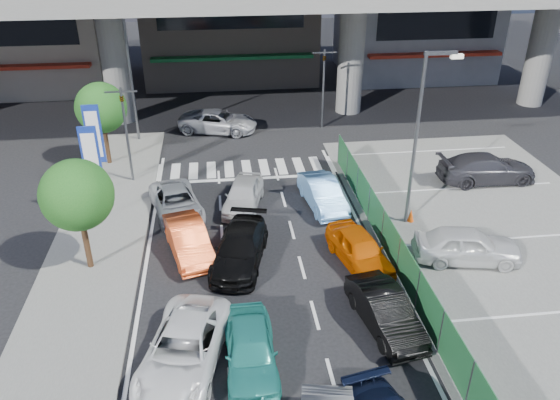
{
  "coord_description": "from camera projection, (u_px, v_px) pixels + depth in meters",
  "views": [
    {
      "loc": [
        -1.54,
        -15.22,
        13.05
      ],
      "look_at": [
        0.98,
        5.32,
        1.96
      ],
      "focal_mm": 35.0,
      "sensor_mm": 36.0,
      "label": 1
    }
  ],
  "objects": [
    {
      "name": "ground",
      "position": [
        271.0,
        319.0,
        19.65
      ],
      "size": [
        120.0,
        120.0,
        0.0
      ],
      "primitive_type": "plane",
      "color": "black",
      "rests_on": "ground"
    },
    {
      "name": "parking_lot",
      "position": [
        530.0,
        265.0,
        22.56
      ],
      "size": [
        12.0,
        28.0,
        0.06
      ],
      "primitive_type": "cube",
      "color": "#5D5D5B",
      "rests_on": "ground"
    },
    {
      "name": "sidewalk_left",
      "position": [
        91.0,
        267.0,
        22.37
      ],
      "size": [
        4.0,
        30.0,
        0.12
      ],
      "primitive_type": "cube",
      "color": "#5D5D5B",
      "rests_on": "ground"
    },
    {
      "name": "fence_run",
      "position": [
        407.0,
        272.0,
        20.66
      ],
      "size": [
        0.16,
        22.0,
        1.8
      ],
      "primitive_type": null,
      "color": "#1F5C30",
      "rests_on": "ground"
    },
    {
      "name": "building_west",
      "position": [
        25.0,
        3.0,
        42.83
      ],
      "size": [
        12.0,
        10.9,
        13.0
      ],
      "color": "#A79B87",
      "rests_on": "ground"
    },
    {
      "name": "building_east",
      "position": [
        417.0,
        2.0,
        46.5
      ],
      "size": [
        12.0,
        10.9,
        12.0
      ],
      "color": "slate",
      "rests_on": "ground"
    },
    {
      "name": "traffic_light_left",
      "position": [
        124.0,
        112.0,
        27.62
      ],
      "size": [
        1.6,
        1.24,
        5.2
      ],
      "color": "#595B60",
      "rests_on": "ground"
    },
    {
      "name": "traffic_light_right",
      "position": [
        324.0,
        69.0,
        35.0
      ],
      "size": [
        1.6,
        1.24,
        5.2
      ],
      "color": "#595B60",
      "rests_on": "ground"
    },
    {
      "name": "street_lamp_right",
      "position": [
        421.0,
        127.0,
        23.41
      ],
      "size": [
        1.65,
        0.22,
        8.0
      ],
      "color": "#595B60",
      "rests_on": "ground"
    },
    {
      "name": "street_lamp_left",
      "position": [
        133.0,
        66.0,
        32.46
      ],
      "size": [
        1.65,
        0.22,
        8.0
      ],
      "color": "#595B60",
      "rests_on": "ground"
    },
    {
      "name": "signboard_near",
      "position": [
        92.0,
        161.0,
        24.42
      ],
      "size": [
        0.8,
        0.14,
        4.7
      ],
      "color": "#595B60",
      "rests_on": "ground"
    },
    {
      "name": "signboard_far",
      "position": [
        94.0,
        137.0,
        27.0
      ],
      "size": [
        0.8,
        0.14,
        4.7
      ],
      "color": "#595B60",
      "rests_on": "ground"
    },
    {
      "name": "tree_near",
      "position": [
        77.0,
        195.0,
        20.8
      ],
      "size": [
        2.8,
        2.8,
        4.8
      ],
      "color": "#382314",
      "rests_on": "ground"
    },
    {
      "name": "tree_far",
      "position": [
        101.0,
        108.0,
        29.9
      ],
      "size": [
        2.8,
        2.8,
        4.8
      ],
      "color": "#382314",
      "rests_on": "ground"
    },
    {
      "name": "sedan_white_mid_left",
      "position": [
        184.0,
        349.0,
        17.34
      ],
      "size": [
        3.43,
        5.37,
        1.38
      ],
      "primitive_type": "imported",
      "rotation": [
        0.0,
        0.0,
        -0.25
      ],
      "color": "white",
      "rests_on": "ground"
    },
    {
      "name": "taxi_teal_mid",
      "position": [
        251.0,
        349.0,
        17.32
      ],
      "size": [
        1.64,
        4.05,
        1.38
      ],
      "primitive_type": "imported",
      "rotation": [
        0.0,
        0.0,
        0.0
      ],
      "color": "teal",
      "rests_on": "ground"
    },
    {
      "name": "hatch_black_mid_right",
      "position": [
        385.0,
        311.0,
        18.98
      ],
      "size": [
        2.1,
        4.25,
        1.34
      ],
      "primitive_type": "imported",
      "rotation": [
        0.0,
        0.0,
        0.17
      ],
      "color": "black",
      "rests_on": "ground"
    },
    {
      "name": "taxi_orange_left",
      "position": [
        188.0,
        240.0,
        23.03
      ],
      "size": [
        2.44,
        4.42,
        1.38
      ],
      "primitive_type": "imported",
      "rotation": [
        0.0,
        0.0,
        0.25
      ],
      "color": "#EE5423",
      "rests_on": "ground"
    },
    {
      "name": "sedan_black_mid",
      "position": [
        240.0,
        248.0,
        22.47
      ],
      "size": [
        2.98,
        5.02,
        1.36
      ],
      "primitive_type": "imported",
      "rotation": [
        0.0,
        0.0,
        -0.24
      ],
      "color": "black",
      "rests_on": "ground"
    },
    {
      "name": "taxi_orange_right",
      "position": [
        359.0,
        249.0,
        22.4
      ],
      "size": [
        2.46,
        4.31,
        1.38
      ],
      "primitive_type": "imported",
      "rotation": [
        0.0,
        0.0,
        0.22
      ],
      "color": "#D45703",
      "rests_on": "ground"
    },
    {
      "name": "wagon_silver_front_left",
      "position": [
        177.0,
        203.0,
        26.07
      ],
      "size": [
        3.1,
        4.87,
        1.25
      ],
      "primitive_type": "imported",
      "rotation": [
        0.0,
        0.0,
        0.24
      ],
      "color": "#B2B6BB",
      "rests_on": "ground"
    },
    {
      "name": "sedan_white_front_mid",
      "position": [
        243.0,
        195.0,
        26.67
      ],
      "size": [
        2.55,
        4.32,
        1.38
      ],
      "primitive_type": "imported",
      "rotation": [
        0.0,
        0.0,
        -0.24
      ],
      "color": "silver",
      "rests_on": "ground"
    },
    {
      "name": "kei_truck_front_right",
      "position": [
        323.0,
        194.0,
        26.77
      ],
      "size": [
        1.99,
        4.34,
        1.38
      ],
      "primitive_type": "imported",
      "rotation": [
        0.0,
        0.0,
        0.13
      ],
      "color": "#6DADF3",
      "rests_on": "ground"
    },
    {
      "name": "crossing_wagon_silver",
      "position": [
        218.0,
        121.0,
        35.8
      ],
      "size": [
        5.51,
        3.6,
        1.41
      ],
      "primitive_type": "imported",
      "rotation": [
        0.0,
        0.0,
        1.3
      ],
      "color": "#B6B7BE",
      "rests_on": "ground"
    },
    {
      "name": "parked_sedan_white",
      "position": [
        467.0,
        245.0,
        22.46
      ],
      "size": [
        4.6,
        2.52,
        1.48
      ],
      "primitive_type": "imported",
      "rotation": [
        0.0,
        0.0,
        1.39
      ],
      "color": "silver",
      "rests_on": "parking_lot"
    },
    {
      "name": "parked_sedan_dgrey",
      "position": [
        487.0,
        168.0,
        29.08
      ],
      "size": [
        5.23,
        2.14,
        1.51
      ],
      "primitive_type": "imported",
      "rotation": [
        0.0,
        0.0,
        1.57
      ],
      "color": "#323137",
      "rests_on": "parking_lot"
    },
    {
      "name": "traffic_cone",
      "position": [
        411.0,
        215.0,
        25.52
      ],
      "size": [
        0.37,
        0.37,
        0.62
      ],
      "primitive_type": "cone",
      "rotation": [
        0.0,
        0.0,
        -0.17
      ],
      "color": "#F0510D",
      "rests_on": "parking_lot"
    }
  ]
}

